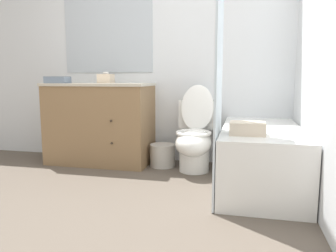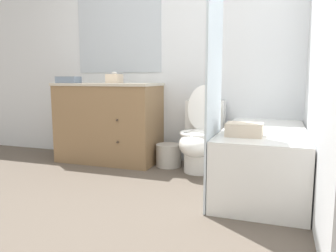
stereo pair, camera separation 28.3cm
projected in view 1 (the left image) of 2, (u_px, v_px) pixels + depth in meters
The scene contains 12 objects.
ground_plane at pixel (118, 218), 2.24m from camera, with size 14.00×14.00×0.00m, color brown.
wall_back at pixel (171, 51), 3.67m from camera, with size 8.00×0.06×2.50m.
wall_right at pixel (316, 39), 2.55m from camera, with size 0.05×2.65×2.50m.
vanity_cabinet at pixel (100, 122), 3.66m from camera, with size 1.15×0.59×0.89m.
sink_faucet at pixel (107, 80), 3.79m from camera, with size 0.14×0.12×0.12m.
toilet at pixel (195, 138), 3.36m from camera, with size 0.41×0.69×0.88m.
bathtub at pixel (261, 157), 2.88m from camera, with size 0.67×1.43×0.52m.
shower_curtain at pixel (219, 73), 2.42m from camera, with size 0.01×0.54×1.96m.
wastebasket at pixel (163, 155), 3.54m from camera, with size 0.27×0.27×0.24m.
tissue_box at pixel (106, 78), 3.55m from camera, with size 0.15×0.15×0.12m.
hand_towel_folded at pixel (58, 80), 3.53m from camera, with size 0.25×0.14×0.07m.
bath_towel_folded at pixel (247, 128), 2.49m from camera, with size 0.26×0.19×0.10m.
Camera 1 is at (0.82, -1.99, 0.95)m, focal length 35.00 mm.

